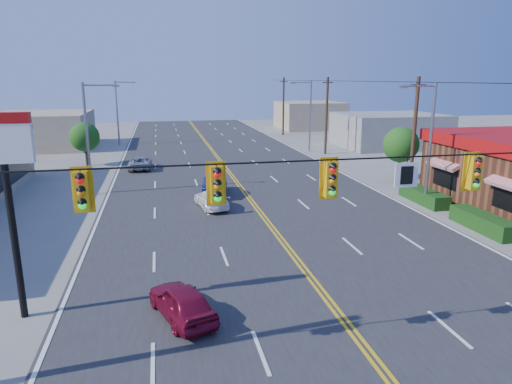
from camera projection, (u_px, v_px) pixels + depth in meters
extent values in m
plane|color=gray|center=(359.00, 342.00, 14.70)|extent=(160.00, 160.00, 0.00)
cube|color=#2D2D30|center=(245.00, 193.00, 33.67)|extent=(20.00, 120.00, 0.06)
cylinder|color=black|center=(370.00, 158.00, 13.25)|extent=(24.00, 0.05, 0.05)
cube|color=white|center=(406.00, 175.00, 13.62)|extent=(0.75, 0.04, 0.75)
cube|color=#D89E0C|center=(82.00, 191.00, 11.77)|extent=(0.55, 0.34, 1.25)
cube|color=#D89E0C|center=(217.00, 185.00, 12.48)|extent=(0.55, 0.34, 1.25)
cube|color=#D89E0C|center=(331.00, 179.00, 13.14)|extent=(0.55, 0.34, 1.25)
cube|color=#D89E0C|center=(474.00, 173.00, 14.09)|extent=(0.55, 0.34, 1.25)
cube|color=#194214|center=(450.00, 208.00, 28.30)|extent=(1.20, 9.00, 0.90)
cylinder|color=black|center=(14.00, 237.00, 15.55)|extent=(0.24, 0.24, 6.00)
cube|color=white|center=(1.00, 144.00, 14.78)|extent=(1.90, 0.30, 1.30)
cylinder|color=gray|center=(430.00, 147.00, 29.23)|extent=(0.20, 0.20, 8.00)
cylinder|color=gray|center=(420.00, 86.00, 28.09)|extent=(2.20, 0.12, 0.12)
cube|color=gray|center=(403.00, 87.00, 27.88)|extent=(0.50, 0.25, 0.15)
cylinder|color=gray|center=(310.00, 117.00, 52.01)|extent=(0.20, 0.20, 8.00)
cylinder|color=gray|center=(302.00, 82.00, 50.87)|extent=(2.20, 0.12, 0.12)
cube|color=gray|center=(292.00, 83.00, 50.66)|extent=(0.50, 0.25, 0.15)
cylinder|color=gray|center=(87.00, 140.00, 32.39)|extent=(0.20, 0.20, 8.00)
cylinder|color=gray|center=(99.00, 85.00, 31.69)|extent=(2.20, 0.12, 0.12)
cube|color=gray|center=(116.00, 86.00, 31.93)|extent=(0.50, 0.25, 0.15)
cylinder|color=gray|center=(117.00, 113.00, 57.07)|extent=(0.20, 0.20, 8.00)
cylinder|color=gray|center=(124.00, 82.00, 56.37)|extent=(2.20, 0.12, 0.12)
cube|color=gray|center=(133.00, 82.00, 56.60)|extent=(0.50, 0.25, 0.15)
cylinder|color=#47301E|center=(414.00, 136.00, 33.22)|extent=(0.28, 0.28, 8.40)
cylinder|color=#47301E|center=(326.00, 116.00, 50.30)|extent=(0.28, 0.28, 8.40)
cylinder|color=#47301E|center=(283.00, 107.00, 67.39)|extent=(0.28, 0.28, 8.40)
cylinder|color=#47301E|center=(399.00, 167.00, 38.04)|extent=(0.20, 0.20, 2.10)
sphere|color=#235B19|center=(401.00, 145.00, 37.59)|extent=(2.94, 2.94, 2.94)
cylinder|color=#47301E|center=(86.00, 155.00, 44.11)|extent=(0.20, 0.20, 2.00)
sphere|color=#235B19|center=(85.00, 137.00, 43.67)|extent=(2.80, 2.80, 2.80)
cube|color=gray|center=(389.00, 130.00, 56.61)|extent=(12.00, 10.00, 4.00)
cube|color=tan|center=(42.00, 130.00, 55.72)|extent=(11.00, 12.00, 4.20)
cube|color=tan|center=(310.00, 115.00, 76.83)|extent=(10.00, 10.00, 4.40)
imported|color=maroon|center=(182.00, 303.00, 15.96)|extent=(2.56, 3.87, 1.22)
imported|color=#0F1559|center=(215.00, 186.00, 33.01)|extent=(2.30, 4.38, 1.37)
imported|color=white|center=(211.00, 200.00, 29.69)|extent=(2.18, 4.13, 1.14)
imported|color=#B2B3B8|center=(140.00, 163.00, 42.33)|extent=(2.06, 4.36, 1.21)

